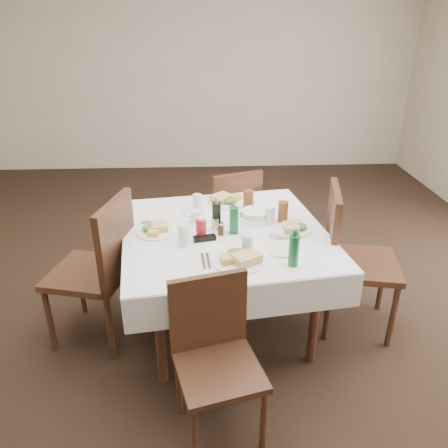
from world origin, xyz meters
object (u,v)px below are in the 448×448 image
object	(u,v)px
chair_north	(232,213)
water_e	(270,215)
chair_east	(348,251)
water_n	(197,203)
dining_table	(225,241)
chair_south	(214,348)
bread_basket	(255,215)
water_w	(184,235)
oil_cruet_green	(234,219)
coffee_mug	(196,217)
green_bottle	(294,250)
oil_cruet_dark	(216,214)
water_s	(247,245)
chair_west	(102,263)
ketchup_bottle	(201,228)

from	to	relation	value
chair_north	water_e	size ratio (longest dim) A/B	7.67
chair_east	water_n	xyz separation A→B (m)	(-1.03, 0.37, 0.23)
dining_table	chair_east	bearing A→B (deg)	-1.83
chair_south	bread_basket	size ratio (longest dim) A/B	4.10
chair_south	water_w	bearing A→B (deg)	104.17
chair_north	oil_cruet_green	distance (m)	0.91
coffee_mug	green_bottle	world-z (taller)	green_bottle
water_w	bread_basket	bearing A→B (deg)	35.66
oil_cruet_dark	water_s	bearing A→B (deg)	-65.22
green_bottle	chair_west	bearing A→B (deg)	162.60
chair_south	oil_cruet_dark	xyz separation A→B (m)	(0.04, 0.88, 0.36)
water_n	ketchup_bottle	size ratio (longest dim) A/B	0.85
chair_east	water_w	bearing A→B (deg)	-171.74
water_w	chair_south	bearing A→B (deg)	-75.83
dining_table	chair_north	distance (m)	0.83
chair_north	coffee_mug	size ratio (longest dim) A/B	7.36
water_n	oil_cruet_green	bearing A→B (deg)	-57.76
chair_west	chair_south	bearing A→B (deg)	-46.26
water_n	oil_cruet_green	distance (m)	0.45
water_n	bread_basket	bearing A→B (deg)	-24.85
water_e	chair_east	bearing A→B (deg)	-13.73
chair_east	oil_cruet_green	world-z (taller)	chair_east
water_s	oil_cruet_dark	world-z (taller)	oil_cruet_dark
chair_east	coffee_mug	bearing A→B (deg)	171.10
coffee_mug	ketchup_bottle	bearing A→B (deg)	-82.16
oil_cruet_dark	green_bottle	world-z (taller)	oil_cruet_dark
chair_west	green_bottle	world-z (taller)	chair_west
chair_west	water_w	distance (m)	0.60
water_s	bread_basket	world-z (taller)	water_s
chair_south	chair_east	bearing A→B (deg)	40.79
chair_south	water_n	xyz separation A→B (m)	(-0.08, 1.19, 0.32)
chair_south	water_n	bearing A→B (deg)	94.06
chair_south	water_n	size ratio (longest dim) A/B	7.12
water_n	oil_cruet_green	world-z (taller)	oil_cruet_green
chair_west	water_n	size ratio (longest dim) A/B	8.39
chair_east	chair_west	distance (m)	1.66
green_bottle	water_e	bearing A→B (deg)	95.14
chair_north	oil_cruet_dark	size ratio (longest dim) A/B	3.88
water_n	bread_basket	world-z (taller)	water_n
chair_east	oil_cruet_dark	size ratio (longest dim) A/B	4.40
chair_north	oil_cruet_dark	world-z (taller)	oil_cruet_dark
coffee_mug	oil_cruet_dark	bearing A→B (deg)	-35.21
water_e	chair_north	bearing A→B (deg)	106.47
water_s	coffee_mug	size ratio (longest dim) A/B	1.06
dining_table	water_n	bearing A→B (deg)	117.86
water_w	ketchup_bottle	size ratio (longest dim) A/B	0.95
chair_east	dining_table	bearing A→B (deg)	178.17
chair_south	water_w	world-z (taller)	water_w
dining_table	ketchup_bottle	world-z (taller)	ketchup_bottle
water_w	coffee_mug	bearing A→B (deg)	76.88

